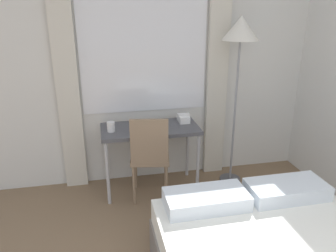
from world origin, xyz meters
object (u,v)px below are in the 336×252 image
desk (150,134)px  mug (111,127)px  standing_lamp (240,38)px  book (154,126)px  desk_chair (150,153)px  telephone (184,118)px

desk → mug: bearing=-174.7°
desk → standing_lamp: 1.39m
desk → book: book is taller
desk_chair → standing_lamp: size_ratio=0.50×
book → mug: 0.46m
book → mug: size_ratio=2.35×
desk → book: size_ratio=4.29×
telephone → book: (-0.36, -0.12, -0.03)m
book → desk: bearing=156.1°
standing_lamp → desk: bearing=178.6°
standing_lamp → telephone: (-0.56, 0.12, -0.88)m
desk_chair → book: bearing=76.7°
telephone → mug: size_ratio=1.62×
standing_lamp → mug: (-1.38, -0.02, -0.87)m
mug → desk: bearing=5.3°
desk → telephone: size_ratio=6.24×
desk → book: bearing=-23.9°
desk → mug: 0.44m
standing_lamp → book: size_ratio=7.73×
standing_lamp → book: (-0.92, 0.00, -0.91)m
desk → telephone: 0.43m
desk → telephone: (0.40, 0.10, 0.12)m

